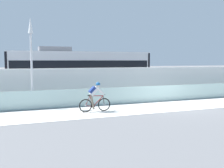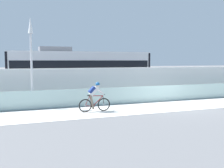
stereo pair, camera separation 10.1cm
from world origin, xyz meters
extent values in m
plane|color=slate|center=(0.00, 0.00, 0.00)|extent=(200.00, 200.00, 0.00)
cube|color=silver|center=(0.00, 0.00, 0.01)|extent=(32.00, 3.20, 0.01)
cube|color=silver|center=(0.00, 1.85, 0.53)|extent=(32.00, 0.05, 1.07)
cube|color=silver|center=(0.00, 3.65, 1.13)|extent=(32.00, 0.36, 2.26)
cube|color=#595654|center=(0.00, 6.13, 0.00)|extent=(32.00, 0.08, 0.01)
cube|color=#595654|center=(0.00, 7.57, 0.00)|extent=(32.00, 0.08, 0.01)
cube|color=silver|center=(-4.29, 6.85, 1.90)|extent=(11.00, 2.50, 3.10)
cube|color=black|center=(-4.29, 6.85, 2.25)|extent=(10.56, 2.54, 1.04)
cube|color=red|center=(-4.29, 6.85, 0.53)|extent=(10.78, 2.53, 0.28)
cube|color=slate|center=(-6.27, 6.85, 3.63)|extent=(2.40, 1.10, 0.36)
cube|color=#232326|center=(-7.81, 6.85, 0.36)|extent=(1.40, 1.88, 0.20)
cylinder|color=black|center=(-7.81, 6.13, 0.30)|extent=(0.60, 0.10, 0.60)
cylinder|color=black|center=(-7.81, 7.57, 0.30)|extent=(0.60, 0.10, 0.60)
cube|color=#232326|center=(-0.77, 6.85, 0.36)|extent=(1.40, 1.88, 0.20)
cylinder|color=black|center=(-0.77, 6.13, 0.30)|extent=(0.60, 0.10, 0.60)
cylinder|color=black|center=(-0.77, 7.57, 0.30)|extent=(0.60, 0.10, 0.60)
cube|color=black|center=(-9.74, 6.85, 1.90)|extent=(0.16, 2.54, 2.94)
cube|color=black|center=(1.16, 6.85, 1.90)|extent=(0.16, 2.54, 2.94)
torus|color=black|center=(-4.68, 0.00, 0.36)|extent=(0.72, 0.06, 0.72)
cylinder|color=#99999E|center=(-4.68, 0.00, 0.36)|extent=(0.07, 0.10, 0.07)
torus|color=black|center=(-5.73, 0.00, 0.36)|extent=(0.72, 0.06, 0.72)
cylinder|color=#99999E|center=(-5.73, 0.00, 0.36)|extent=(0.07, 0.10, 0.07)
cylinder|color=maroon|center=(-5.02, 0.00, 0.57)|extent=(0.60, 0.04, 0.58)
cylinder|color=maroon|center=(-5.40, 0.00, 0.59)|extent=(0.22, 0.04, 0.59)
cylinder|color=maroon|center=(-5.11, 0.00, 0.86)|extent=(0.76, 0.04, 0.07)
cylinder|color=maroon|center=(-5.52, 0.00, 0.33)|extent=(0.43, 0.03, 0.09)
cylinder|color=maroon|center=(-5.61, 0.00, 0.62)|extent=(0.27, 0.02, 0.53)
cylinder|color=black|center=(-4.71, 0.00, 0.60)|extent=(0.08, 0.03, 0.49)
cube|color=black|center=(-5.49, 0.00, 0.90)|extent=(0.24, 0.10, 0.05)
cylinder|color=black|center=(-4.73, 0.00, 0.95)|extent=(0.03, 0.58, 0.03)
cylinder|color=#262628|center=(-5.31, 0.00, 0.30)|extent=(0.18, 0.02, 0.18)
cube|color=silver|center=(-5.27, 0.00, 1.11)|extent=(0.50, 0.28, 0.51)
cube|color=navy|center=(-5.36, 0.00, 1.21)|extent=(0.38, 0.30, 0.38)
sphere|color=beige|center=(-5.03, 0.00, 1.46)|extent=(0.20, 0.20, 0.20)
sphere|color=#195999|center=(-5.03, 0.00, 1.49)|extent=(0.23, 0.23, 0.23)
cylinder|color=silver|center=(-4.91, -0.16, 1.12)|extent=(0.41, 0.08, 0.41)
cylinder|color=silver|center=(-4.91, 0.16, 1.12)|extent=(0.41, 0.08, 0.41)
cylinder|color=#726656|center=(-5.38, -0.09, 0.55)|extent=(0.25, 0.11, 0.79)
cylinder|color=#726656|center=(-5.38, 0.09, 0.69)|extent=(0.25, 0.11, 0.52)
cylinder|color=gray|center=(-8.31, 2.15, 0.10)|extent=(0.24, 0.24, 0.20)
cylinder|color=silver|center=(-8.31, 2.15, 2.20)|extent=(0.12, 0.12, 4.20)
cone|color=white|center=(-8.31, 2.15, 4.75)|extent=(0.28, 0.28, 0.90)
camera|label=1|loc=(-9.32, -13.41, 2.78)|focal=41.89mm
camera|label=2|loc=(-9.23, -13.45, 2.78)|focal=41.89mm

